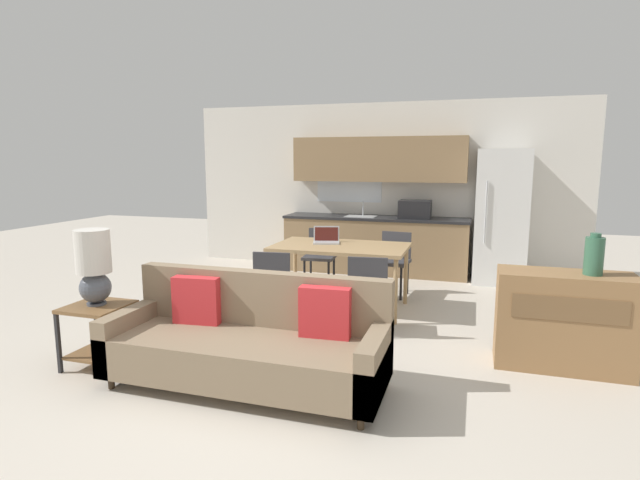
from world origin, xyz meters
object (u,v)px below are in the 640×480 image
(couch, at_px, (249,343))
(credenza, at_px, (563,321))
(dining_chair_far_left, at_px, (320,254))
(vase, at_px, (594,255))
(side_table, at_px, (99,325))
(table_lamp, at_px, (94,265))
(refrigerator, at_px, (501,217))
(dining_chair_near_left, at_px, (275,282))
(dining_chair_near_right, at_px, (369,288))
(dining_chair_far_right, at_px, (393,259))
(laptop, at_px, (326,239))
(dining_table, at_px, (340,250))

(couch, relative_size, credenza, 2.02)
(dining_chair_far_left, bearing_deg, vase, -37.20)
(credenza, relative_size, vase, 3.12)
(couch, relative_size, side_table, 4.02)
(table_lamp, bearing_deg, refrigerator, 51.21)
(dining_chair_near_left, bearing_deg, dining_chair_near_right, 175.81)
(dining_chair_far_right, distance_m, laptop, 1.05)
(dining_table, height_order, side_table, dining_table)
(dining_table, distance_m, dining_chair_far_right, 0.98)
(dining_table, xyz_separation_m, couch, (-0.15, -2.24, -0.38))
(table_lamp, distance_m, dining_chair_near_left, 1.85)
(table_lamp, bearing_deg, vase, 15.93)
(couch, xyz_separation_m, dining_chair_near_left, (-0.35, 1.40, 0.15))
(refrigerator, bearing_deg, dining_chair_far_right, -139.16)
(couch, relative_size, laptop, 5.90)
(vase, height_order, dining_chair_near_right, vase)
(dining_chair_near_left, bearing_deg, laptop, -112.92)
(vase, relative_size, dining_chair_near_left, 0.42)
(refrigerator, distance_m, side_table, 5.54)
(refrigerator, height_order, vase, refrigerator)
(table_lamp, relative_size, credenza, 0.60)
(credenza, height_order, dining_chair_near_right, credenza)
(table_lamp, xyz_separation_m, dining_chair_far_right, (2.08, 3.11, -0.41))
(dining_table, xyz_separation_m, side_table, (-1.55, -2.31, -0.34))
(refrigerator, xyz_separation_m, table_lamp, (-3.45, -4.29, -0.07))
(side_table, height_order, credenza, credenza)
(vase, bearing_deg, dining_chair_far_left, 146.52)
(dining_chair_near_right, bearing_deg, refrigerator, -122.77)
(side_table, height_order, dining_chair_far_right, dining_chair_far_right)
(dining_table, relative_size, laptop, 4.23)
(credenza, relative_size, laptop, 2.92)
(dining_table, height_order, dining_chair_near_left, dining_chair_near_left)
(table_lamp, height_order, vase, table_lamp)
(dining_chair_far_left, bearing_deg, laptop, -70.95)
(table_lamp, relative_size, vase, 1.86)
(dining_chair_near_right, bearing_deg, side_table, 29.58)
(dining_chair_near_left, xyz_separation_m, dining_chair_far_right, (1.02, 1.65, 0.00))
(dining_table, bearing_deg, refrigerator, 46.53)
(table_lamp, relative_size, dining_chair_far_left, 0.79)
(side_table, relative_size, dining_chair_near_right, 0.66)
(refrigerator, distance_m, couch, 4.74)
(laptop, bearing_deg, refrigerator, 25.93)
(couch, xyz_separation_m, credenza, (2.44, 1.10, 0.08))
(table_lamp, height_order, credenza, table_lamp)
(credenza, height_order, dining_chair_far_left, credenza)
(couch, bearing_deg, table_lamp, -177.50)
(dining_chair_far_left, distance_m, laptop, 0.84)
(side_table, height_order, table_lamp, table_lamp)
(dining_chair_near_right, bearing_deg, vase, 163.42)
(dining_chair_near_right, bearing_deg, laptop, -58.38)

